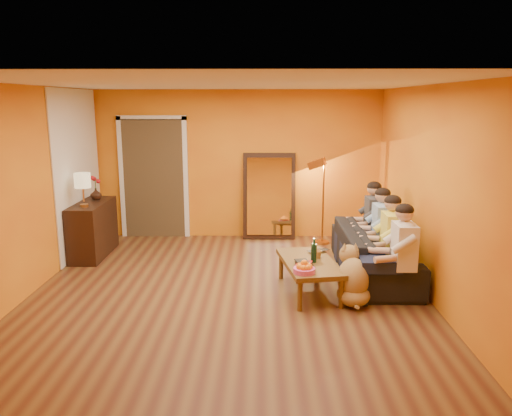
{
  "coord_description": "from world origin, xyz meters",
  "views": [
    {
      "loc": [
        0.45,
        -6.02,
        2.4
      ],
      "look_at": [
        0.35,
        0.5,
        1.0
      ],
      "focal_mm": 35.0,
      "sensor_mm": 36.0,
      "label": 1
    }
  ],
  "objects_px": {
    "table_lamp": "(83,190)",
    "dog": "(353,275)",
    "person_far_left": "(404,254)",
    "floor_lamp": "(323,202)",
    "mirror_frame": "(269,196)",
    "laptop": "(320,252)",
    "person_mid_right": "(382,231)",
    "tumbler": "(318,254)",
    "person_mid_left": "(392,241)",
    "coffee_table": "(309,277)",
    "sofa": "(374,252)",
    "sideboard": "(93,229)",
    "vase": "(96,194)",
    "person_far_right": "(374,221)",
    "wine_bottle": "(314,250)"
  },
  "relations": [
    {
      "from": "table_lamp",
      "to": "vase",
      "type": "xyz_separation_m",
      "value": [
        0.0,
        0.55,
        -0.16
      ]
    },
    {
      "from": "mirror_frame",
      "to": "coffee_table",
      "type": "height_order",
      "value": "mirror_frame"
    },
    {
      "from": "coffee_table",
      "to": "sofa",
      "type": "bearing_deg",
      "value": 26.52
    },
    {
      "from": "dog",
      "to": "mirror_frame",
      "type": "bearing_deg",
      "value": 132.3
    },
    {
      "from": "person_mid_right",
      "to": "person_far_right",
      "type": "xyz_separation_m",
      "value": [
        0.0,
        0.55,
        0.0
      ]
    },
    {
      "from": "person_mid_right",
      "to": "tumbler",
      "type": "bearing_deg",
      "value": -145.06
    },
    {
      "from": "person_mid_left",
      "to": "wine_bottle",
      "type": "bearing_deg",
      "value": -163.87
    },
    {
      "from": "mirror_frame",
      "to": "sideboard",
      "type": "height_order",
      "value": "mirror_frame"
    },
    {
      "from": "laptop",
      "to": "vase",
      "type": "distance_m",
      "value": 3.77
    },
    {
      "from": "sideboard",
      "to": "person_far_right",
      "type": "distance_m",
      "value": 4.38
    },
    {
      "from": "dog",
      "to": "person_mid_right",
      "type": "bearing_deg",
      "value": 86.39
    },
    {
      "from": "person_far_left",
      "to": "tumbler",
      "type": "bearing_deg",
      "value": 156.9
    },
    {
      "from": "person_far_left",
      "to": "person_mid_left",
      "type": "bearing_deg",
      "value": 90.0
    },
    {
      "from": "person_far_left",
      "to": "person_far_right",
      "type": "distance_m",
      "value": 1.65
    },
    {
      "from": "sofa",
      "to": "dog",
      "type": "height_order",
      "value": "dog"
    },
    {
      "from": "table_lamp",
      "to": "floor_lamp",
      "type": "xyz_separation_m",
      "value": [
        3.7,
        1.02,
        -0.39
      ]
    },
    {
      "from": "table_lamp",
      "to": "dog",
      "type": "relative_size",
      "value": 0.7
    },
    {
      "from": "dog",
      "to": "person_far_left",
      "type": "relative_size",
      "value": 0.59
    },
    {
      "from": "mirror_frame",
      "to": "person_far_left",
      "type": "xyz_separation_m",
      "value": [
        1.58,
        -2.91,
        -0.15
      ]
    },
    {
      "from": "mirror_frame",
      "to": "vase",
      "type": "height_order",
      "value": "mirror_frame"
    },
    {
      "from": "table_lamp",
      "to": "person_far_left",
      "type": "xyz_separation_m",
      "value": [
        4.37,
        -1.53,
        -0.49
      ]
    },
    {
      "from": "table_lamp",
      "to": "vase",
      "type": "distance_m",
      "value": 0.57
    },
    {
      "from": "laptop",
      "to": "person_mid_left",
      "type": "bearing_deg",
      "value": -34.06
    },
    {
      "from": "tumbler",
      "to": "wine_bottle",
      "type": "bearing_deg",
      "value": -112.38
    },
    {
      "from": "floor_lamp",
      "to": "dog",
      "type": "height_order",
      "value": "floor_lamp"
    },
    {
      "from": "person_mid_left",
      "to": "person_mid_right",
      "type": "xyz_separation_m",
      "value": [
        0.0,
        0.55,
        0.0
      ]
    },
    {
      "from": "dog",
      "to": "person_mid_left",
      "type": "height_order",
      "value": "person_mid_left"
    },
    {
      "from": "laptop",
      "to": "vase",
      "type": "bearing_deg",
      "value": 129.44
    },
    {
      "from": "mirror_frame",
      "to": "table_lamp",
      "type": "distance_m",
      "value": 3.13
    },
    {
      "from": "person_mid_right",
      "to": "person_far_right",
      "type": "distance_m",
      "value": 0.55
    },
    {
      "from": "person_far_left",
      "to": "laptop",
      "type": "distance_m",
      "value": 1.14
    },
    {
      "from": "table_lamp",
      "to": "dog",
      "type": "bearing_deg",
      "value": -22.71
    },
    {
      "from": "coffee_table",
      "to": "tumbler",
      "type": "relative_size",
      "value": 11.54
    },
    {
      "from": "dog",
      "to": "coffee_table",
      "type": "bearing_deg",
      "value": 169.2
    },
    {
      "from": "wine_bottle",
      "to": "coffee_table",
      "type": "bearing_deg",
      "value": 135.0
    },
    {
      "from": "wine_bottle",
      "to": "sideboard",
      "type": "bearing_deg",
      "value": 154.53
    },
    {
      "from": "person_far_left",
      "to": "tumbler",
      "type": "relative_size",
      "value": 11.54
    },
    {
      "from": "person_mid_left",
      "to": "wine_bottle",
      "type": "height_order",
      "value": "person_mid_left"
    },
    {
      "from": "vase",
      "to": "mirror_frame",
      "type": "bearing_deg",
      "value": 16.57
    },
    {
      "from": "mirror_frame",
      "to": "table_lamp",
      "type": "height_order",
      "value": "mirror_frame"
    },
    {
      "from": "mirror_frame",
      "to": "laptop",
      "type": "distance_m",
      "value": 2.38
    },
    {
      "from": "person_far_left",
      "to": "floor_lamp",
      "type": "bearing_deg",
      "value": 104.71
    },
    {
      "from": "floor_lamp",
      "to": "tumbler",
      "type": "relative_size",
      "value": 13.63
    },
    {
      "from": "coffee_table",
      "to": "person_far_left",
      "type": "distance_m",
      "value": 1.21
    },
    {
      "from": "table_lamp",
      "to": "person_far_right",
      "type": "xyz_separation_m",
      "value": [
        4.37,
        0.12,
        -0.49
      ]
    },
    {
      "from": "person_far_left",
      "to": "sideboard",
      "type": "bearing_deg",
      "value": 157.29
    },
    {
      "from": "person_mid_right",
      "to": "laptop",
      "type": "height_order",
      "value": "person_mid_right"
    },
    {
      "from": "person_mid_right",
      "to": "person_far_left",
      "type": "bearing_deg",
      "value": -90.0
    },
    {
      "from": "person_far_right",
      "to": "table_lamp",
      "type": "bearing_deg",
      "value": -178.42
    },
    {
      "from": "sideboard",
      "to": "person_mid_left",
      "type": "xyz_separation_m",
      "value": [
        4.37,
        -1.28,
        0.18
      ]
    }
  ]
}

